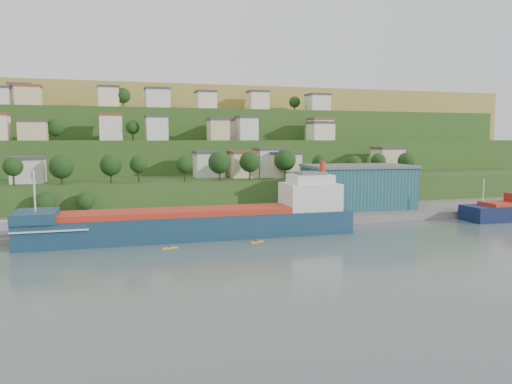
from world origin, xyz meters
name	(u,v)px	position (x,y,z in m)	size (l,w,h in m)	color
ground	(260,242)	(0.00, 0.00, 0.00)	(500.00, 500.00, 0.00)	#475653
quay	(298,218)	(20.00, 28.00, 0.00)	(220.00, 26.00, 4.00)	slate
pebble_beach	(2,238)	(-55.00, 22.00, 0.00)	(40.00, 18.00, 2.40)	slate
hillside	(166,181)	(-0.01, 168.69, 0.09)	(360.00, 210.55, 96.00)	#284719
cargo_ship_near	(204,224)	(-10.64, 9.50, 3.07)	(74.92, 12.99, 19.22)	#133349
warehouse	(358,186)	(40.38, 31.00, 8.43)	(32.54, 21.63, 12.80)	#1C4854
caravan	(2,227)	(-54.53, 20.21, 2.67)	(6.28, 2.62, 2.93)	white
dinghy	(58,229)	(-42.84, 20.31, 1.63)	(4.34, 1.63, 0.87)	silver
kayak_orange	(257,241)	(-0.83, 0.07, 0.26)	(3.42, 1.90, 0.86)	orange
kayak_yellow	(170,247)	(-19.76, -0.51, 0.25)	(3.42, 1.40, 0.84)	gold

